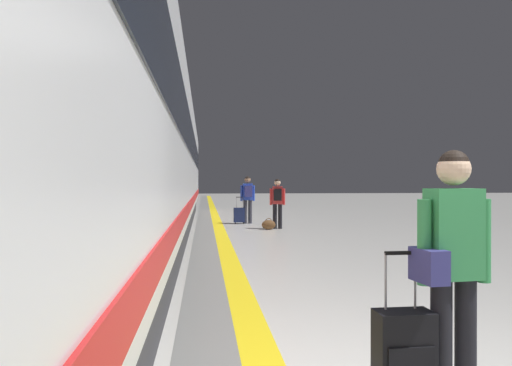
% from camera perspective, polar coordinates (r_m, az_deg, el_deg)
% --- Properties ---
extents(safety_line_strip, '(0.36, 80.00, 0.01)m').
position_cam_1_polar(safety_line_strip, '(12.86, -3.82, -6.56)').
color(safety_line_strip, yellow).
rests_on(safety_line_strip, ground).
extents(tactile_edge_band, '(0.75, 80.00, 0.01)m').
position_cam_1_polar(tactile_edge_band, '(12.85, -5.58, -6.57)').
color(tactile_edge_band, slate).
rests_on(tactile_edge_band, ground).
extents(high_speed_train, '(2.94, 31.64, 4.97)m').
position_cam_1_polar(high_speed_train, '(11.93, -14.47, 4.93)').
color(high_speed_train, '#38383D').
rests_on(high_speed_train, ground).
extents(traveller_foreground, '(0.55, 0.32, 1.72)m').
position_cam_1_polar(traveller_foreground, '(3.63, 21.56, -7.98)').
color(traveller_foreground, black).
rests_on(traveller_foreground, ground).
extents(rolling_suitcase_foreground, '(0.38, 0.24, 1.04)m').
position_cam_1_polar(rolling_suitcase_foreground, '(3.63, 16.64, -18.41)').
color(rolling_suitcase_foreground, black).
rests_on(rolling_suitcase_foreground, ground).
extents(passenger_near, '(0.50, 0.33, 1.60)m').
position_cam_1_polar(passenger_near, '(15.88, 2.48, -1.87)').
color(passenger_near, black).
rests_on(passenger_near, ground).
extents(duffel_bag_near, '(0.44, 0.26, 0.36)m').
position_cam_1_polar(duffel_bag_near, '(15.65, 1.46, -4.81)').
color(duffel_bag_near, brown).
rests_on(duffel_bag_near, ground).
extents(passenger_mid, '(0.53, 0.34, 1.70)m').
position_cam_1_polar(passenger_mid, '(17.86, -0.96, -1.45)').
color(passenger_mid, '#383842').
rests_on(passenger_mid, ground).
extents(suitcase_mid, '(0.39, 0.25, 0.97)m').
position_cam_1_polar(suitcase_mid, '(17.75, -1.96, -3.69)').
color(suitcase_mid, '#19234C').
rests_on(suitcase_mid, ground).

